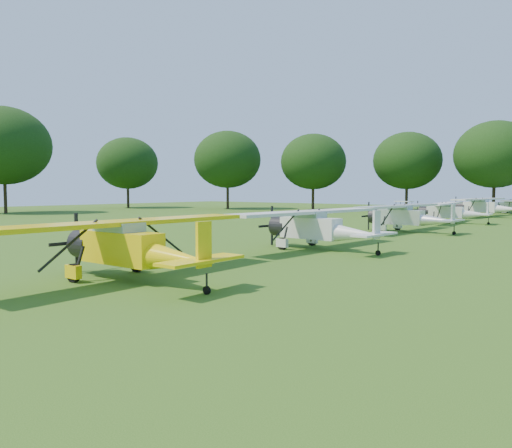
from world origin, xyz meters
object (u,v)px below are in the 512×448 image
at_px(aircraft_6, 485,205).
at_px(aircraft_3, 318,225).
at_px(golf_cart, 403,210).
at_px(aircraft_4, 407,215).
at_px(aircraft_5, 450,210).
at_px(aircraft_2, 131,243).

bearing_deg(aircraft_6, aircraft_3, -81.91).
bearing_deg(golf_cart, aircraft_3, -65.97).
bearing_deg(golf_cart, aircraft_4, -58.89).
bearing_deg(aircraft_6, aircraft_5, -83.02).
xyz_separation_m(aircraft_3, aircraft_4, (-0.62, 13.82, -0.02)).
relative_size(aircraft_3, golf_cart, 5.20).
distance_m(aircraft_5, aircraft_6, 13.21).
bearing_deg(aircraft_5, aircraft_2, -95.44).
xyz_separation_m(aircraft_2, aircraft_3, (0.21, 12.23, -0.02)).
bearing_deg(aircraft_5, aircraft_3, -94.25).
bearing_deg(aircraft_2, aircraft_4, 89.65).
bearing_deg(aircraft_2, aircraft_6, 90.18).
distance_m(aircraft_3, aircraft_5, 25.96).
height_order(aircraft_3, aircraft_4, aircraft_3).
relative_size(aircraft_5, golf_cart, 4.86).
height_order(aircraft_2, aircraft_3, aircraft_2).
bearing_deg(aircraft_6, golf_cart, -166.41).
bearing_deg(golf_cart, aircraft_6, 15.65).
xyz_separation_m(aircraft_5, aircraft_6, (-0.25, 13.21, 0.15)).
relative_size(aircraft_3, aircraft_5, 1.07).
bearing_deg(aircraft_4, golf_cart, 114.99).
relative_size(aircraft_2, golf_cart, 5.28).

